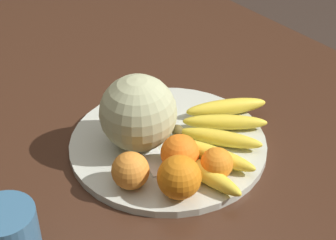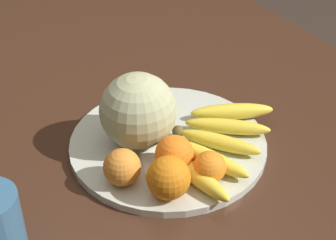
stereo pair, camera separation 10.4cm
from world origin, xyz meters
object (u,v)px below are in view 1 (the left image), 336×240
(banana_bunch, at_px, (217,137))
(melon, at_px, (138,113))
(orange_front_left, at_px, (130,171))
(ceramic_mug, at_px, (7,237))
(fruit_bowl, at_px, (168,144))
(orange_mid_center, at_px, (217,164))
(orange_back_left, at_px, (180,153))
(kitchen_table, at_px, (160,153))
(orange_front_right, at_px, (179,177))
(produce_tag, at_px, (154,158))

(banana_bunch, bearing_deg, melon, -164.89)
(orange_front_left, relative_size, ceramic_mug, 0.50)
(melon, height_order, orange_front_left, melon)
(fruit_bowl, distance_m, banana_bunch, 0.10)
(banana_bunch, distance_m, ceramic_mug, 0.43)
(orange_mid_center, distance_m, orange_back_left, 0.07)
(fruit_bowl, distance_m, ceramic_mug, 0.37)
(orange_front_left, height_order, orange_back_left, orange_back_left)
(fruit_bowl, relative_size, orange_front_left, 5.71)
(orange_mid_center, xyz_separation_m, ceramic_mug, (-0.06, -0.36, 0.01))
(kitchen_table, relative_size, orange_front_right, 20.99)
(kitchen_table, height_order, melon, melon)
(orange_front_left, distance_m, produce_tag, 0.09)
(ceramic_mug, bearing_deg, fruit_bowl, 100.78)
(fruit_bowl, distance_m, orange_mid_center, 0.14)
(kitchen_table, height_order, ceramic_mug, ceramic_mug)
(produce_tag, bearing_deg, fruit_bowl, 133.80)
(banana_bunch, distance_m, orange_back_left, 0.10)
(orange_front_right, distance_m, ceramic_mug, 0.29)
(fruit_bowl, bearing_deg, orange_mid_center, 1.87)
(kitchen_table, bearing_deg, banana_bunch, 11.14)
(orange_front_right, xyz_separation_m, produce_tag, (-0.10, 0.02, -0.04))
(melon, xyz_separation_m, orange_mid_center, (0.16, 0.05, -0.04))
(fruit_bowl, height_order, orange_back_left, orange_back_left)
(produce_tag, relative_size, ceramic_mug, 0.78)
(banana_bunch, bearing_deg, orange_front_right, -102.94)
(banana_bunch, bearing_deg, orange_mid_center, -79.35)
(banana_bunch, relative_size, ceramic_mug, 2.07)
(kitchen_table, distance_m, orange_front_right, 0.27)
(fruit_bowl, height_order, banana_bunch, banana_bunch)
(fruit_bowl, relative_size, ceramic_mug, 2.83)
(banana_bunch, bearing_deg, kitchen_table, 155.57)
(melon, distance_m, orange_front_left, 0.12)
(banana_bunch, distance_m, produce_tag, 0.13)
(orange_front_left, distance_m, ceramic_mug, 0.23)
(banana_bunch, relative_size, orange_front_left, 4.18)
(kitchen_table, height_order, banana_bunch, banana_bunch)
(banana_bunch, height_order, orange_mid_center, orange_mid_center)
(produce_tag, bearing_deg, orange_front_right, 6.32)
(orange_back_left, bearing_deg, kitchen_table, 154.86)
(kitchen_table, xyz_separation_m, orange_front_left, (0.13, -0.17, 0.13))
(kitchen_table, bearing_deg, ceramic_mug, -69.91)
(fruit_bowl, bearing_deg, orange_front_left, -66.04)
(fruit_bowl, xyz_separation_m, orange_back_left, (0.07, -0.03, 0.04))
(melon, relative_size, banana_bunch, 0.52)
(fruit_bowl, relative_size, banana_bunch, 1.36)
(orange_mid_center, distance_m, produce_tag, 0.12)
(orange_front_right, distance_m, produce_tag, 0.11)
(kitchen_table, height_order, orange_back_left, orange_back_left)
(kitchen_table, bearing_deg, melon, -60.38)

